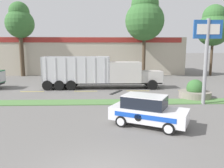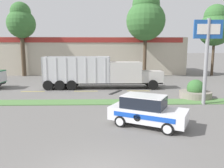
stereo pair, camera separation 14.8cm
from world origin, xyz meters
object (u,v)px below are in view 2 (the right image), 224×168
Objects in this scene: rally_car at (147,111)px; store_sign_post at (207,46)px; dump_truck_lead at (112,74)px; stone_planter at (195,92)px.

store_sign_post is (5.31, 4.69, 3.56)m from rally_car.
dump_truck_lead is 8.92m from stone_planter.
stone_planter is (0.27, 2.24, -3.88)m from store_sign_post.
store_sign_post is at bearing -47.15° from dump_truck_lead.
dump_truck_lead is 1.99× the size of store_sign_post.
store_sign_post is 4.49m from stone_planter.
dump_truck_lead is at bearing 132.85° from store_sign_post.
rally_car is 8.90m from stone_planter.
dump_truck_lead is 10.55m from store_sign_post.
dump_truck_lead is at bearing 97.48° from rally_car.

